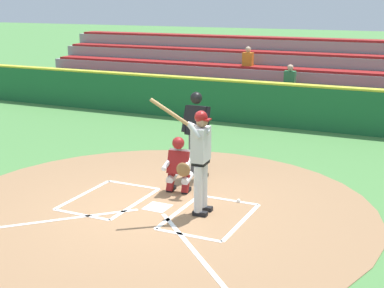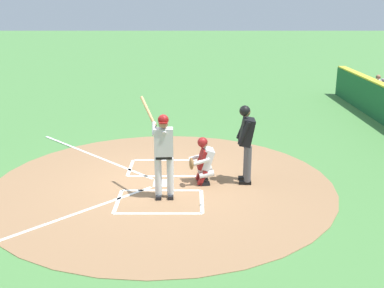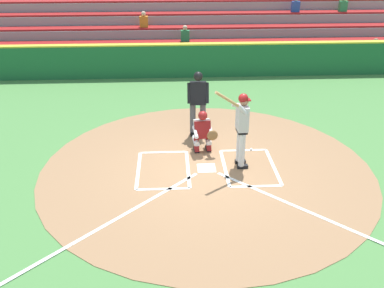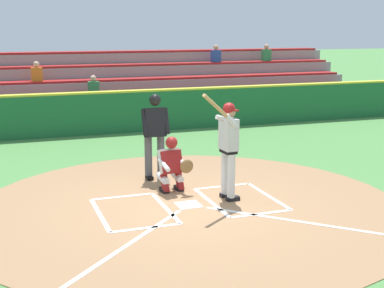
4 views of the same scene
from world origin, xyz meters
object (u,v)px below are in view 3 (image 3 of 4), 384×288
object	(u,v)px
batter	(242,125)
plate_umpire	(198,99)
catcher	(203,130)
baseball	(251,149)

from	to	relation	value
batter	plate_umpire	size ratio (longest dim) A/B	1.14
catcher	batter	bearing A→B (deg)	133.92
catcher	plate_umpire	xyz separation A→B (m)	(0.07, -0.99, 0.49)
plate_umpire	baseball	xyz separation A→B (m)	(-1.34, 1.06, -1.04)
plate_umpire	batter	bearing A→B (deg)	115.87
batter	baseball	distance (m)	1.41
plate_umpire	catcher	bearing A→B (deg)	93.75
catcher	plate_umpire	distance (m)	1.11
catcher	plate_umpire	size ratio (longest dim) A/B	0.61
batter	plate_umpire	bearing A→B (deg)	-64.13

